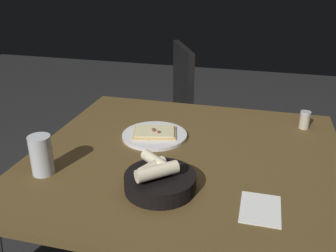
{
  "coord_description": "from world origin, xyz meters",
  "views": [
    {
      "loc": [
        1.23,
        0.25,
        1.4
      ],
      "look_at": [
        -0.08,
        -0.09,
        0.8
      ],
      "focal_mm": 39.37,
      "sensor_mm": 36.0,
      "label": 1
    }
  ],
  "objects_px": {
    "dining_table": "(186,166)",
    "beer_glass": "(42,157)",
    "chair_far": "(165,112)",
    "bread_basket": "(159,180)",
    "pepper_shaker": "(304,121)",
    "pizza_plate": "(155,135)"
  },
  "relations": [
    {
      "from": "beer_glass",
      "to": "chair_far",
      "type": "relative_size",
      "value": 0.15
    },
    {
      "from": "dining_table",
      "to": "pepper_shaker",
      "type": "relative_size",
      "value": 14.93
    },
    {
      "from": "pepper_shaker",
      "to": "chair_far",
      "type": "distance_m",
      "value": 0.94
    },
    {
      "from": "beer_glass",
      "to": "chair_far",
      "type": "xyz_separation_m",
      "value": [
        -1.13,
        0.14,
        -0.26
      ]
    },
    {
      "from": "bread_basket",
      "to": "beer_glass",
      "type": "height_order",
      "value": "beer_glass"
    },
    {
      "from": "dining_table",
      "to": "beer_glass",
      "type": "xyz_separation_m",
      "value": [
        0.26,
        -0.46,
        0.11
      ]
    },
    {
      "from": "pizza_plate",
      "to": "bread_basket",
      "type": "height_order",
      "value": "bread_basket"
    },
    {
      "from": "pizza_plate",
      "to": "beer_glass",
      "type": "relative_size",
      "value": 1.94
    },
    {
      "from": "dining_table",
      "to": "bread_basket",
      "type": "distance_m",
      "value": 0.27
    },
    {
      "from": "dining_table",
      "to": "chair_far",
      "type": "bearing_deg",
      "value": -160.05
    },
    {
      "from": "dining_table",
      "to": "pepper_shaker",
      "type": "distance_m",
      "value": 0.6
    },
    {
      "from": "bread_basket",
      "to": "pepper_shaker",
      "type": "xyz_separation_m",
      "value": [
        -0.64,
        0.49,
        -0.0
      ]
    },
    {
      "from": "dining_table",
      "to": "bread_basket",
      "type": "height_order",
      "value": "bread_basket"
    },
    {
      "from": "beer_glass",
      "to": "pepper_shaker",
      "type": "xyz_separation_m",
      "value": [
        -0.64,
        0.92,
        -0.03
      ]
    },
    {
      "from": "dining_table",
      "to": "bread_basket",
      "type": "xyz_separation_m",
      "value": [
        0.26,
        -0.03,
        0.09
      ]
    },
    {
      "from": "pepper_shaker",
      "to": "beer_glass",
      "type": "bearing_deg",
      "value": -55.1
    },
    {
      "from": "bread_basket",
      "to": "pizza_plate",
      "type": "bearing_deg",
      "value": -161.22
    },
    {
      "from": "beer_glass",
      "to": "pepper_shaker",
      "type": "bearing_deg",
      "value": 124.9
    },
    {
      "from": "beer_glass",
      "to": "chair_far",
      "type": "height_order",
      "value": "chair_far"
    },
    {
      "from": "beer_glass",
      "to": "pepper_shaker",
      "type": "height_order",
      "value": "beer_glass"
    },
    {
      "from": "bread_basket",
      "to": "beer_glass",
      "type": "xyz_separation_m",
      "value": [
        0.0,
        -0.42,
        0.03
      ]
    },
    {
      "from": "bread_basket",
      "to": "chair_far",
      "type": "height_order",
      "value": "chair_far"
    }
  ]
}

